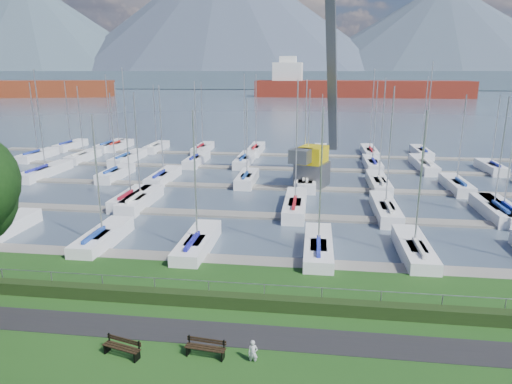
% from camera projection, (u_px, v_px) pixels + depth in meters
% --- Properties ---
extents(path, '(160.00, 2.00, 0.04)m').
position_uv_depth(path, '(215.00, 333.00, 21.60)').
color(path, black).
rests_on(path, grass).
extents(water, '(800.00, 540.00, 0.20)m').
position_uv_depth(water, '(309.00, 92.00, 273.75)').
color(water, '#445264').
extents(hedge, '(80.00, 0.70, 0.70)m').
position_uv_depth(hedge, '(226.00, 300.00, 24.01)').
color(hedge, black).
rests_on(hedge, grass).
extents(fence, '(80.00, 0.04, 0.04)m').
position_uv_depth(fence, '(227.00, 282.00, 24.17)').
color(fence, gray).
rests_on(fence, grass).
extents(foothill, '(900.00, 80.00, 12.00)m').
position_uv_depth(foothill, '(311.00, 79.00, 339.19)').
color(foothill, '#4A5D6C').
rests_on(foothill, water).
extents(mountains, '(1190.00, 360.00, 115.00)m').
position_uv_depth(mountains, '(322.00, 30.00, 399.34)').
color(mountains, '#3B4556').
rests_on(mountains, water).
extents(docks, '(90.00, 41.60, 0.25)m').
position_uv_depth(docks, '(273.00, 188.00, 49.45)').
color(docks, slate).
rests_on(docks, water).
extents(bench_left, '(1.85, 0.89, 0.85)m').
position_uv_depth(bench_left, '(122.00, 347.00, 19.83)').
color(bench_left, black).
rests_on(bench_left, grass).
extents(bench_right, '(1.84, 0.62, 0.85)m').
position_uv_depth(bench_right, '(206.00, 348.00, 19.79)').
color(bench_right, black).
rests_on(bench_right, grass).
extents(person, '(0.43, 0.29, 1.15)m').
position_uv_depth(person, '(253.00, 350.00, 19.38)').
color(person, '#ACACB3').
rests_on(person, grass).
extents(crane, '(5.60, 13.48, 22.35)m').
position_uv_depth(crane, '(317.00, 135.00, 49.77)').
color(crane, '#525359').
rests_on(crane, water).
extents(cargo_ship_west, '(92.39, 40.06, 21.50)m').
position_uv_depth(cargo_ship_west, '(6.00, 89.00, 220.79)').
color(cargo_ship_west, maroon).
rests_on(cargo_ship_west, water).
extents(cargo_ship_mid, '(102.59, 19.72, 21.50)m').
position_uv_depth(cargo_ship_mid, '(352.00, 89.00, 221.94)').
color(cargo_ship_mid, maroon).
rests_on(cargo_ship_mid, water).
extents(sailboat_fleet, '(74.95, 50.11, 13.76)m').
position_uv_depth(sailboat_fleet, '(256.00, 132.00, 51.44)').
color(sailboat_fleet, '#A31B15').
rests_on(sailboat_fleet, water).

